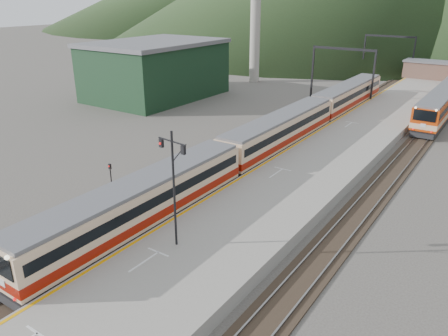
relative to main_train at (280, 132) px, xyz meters
The scene contains 15 objects.
ground 30.10m from the main_train, 90.00° to the right, with size 400.00×400.00×0.00m, color #47423D.
track_main 10.15m from the main_train, 90.00° to the left, with size 2.60×200.00×0.23m.
track_far 11.32m from the main_train, 116.65° to the left, with size 2.60×200.00×0.23m.
track_second 15.34m from the main_train, 40.91° to the left, with size 2.60×200.00×0.23m.
platform 9.85m from the main_train, 54.89° to the left, with size 8.00×100.00×1.00m, color gray.
gantry_near 25.38m from the main_train, 96.51° to the left, with size 9.55×0.25×8.00m.
gantry_far 50.17m from the main_train, 93.26° to the left, with size 9.55×0.25×8.00m.
warehouse 30.54m from the main_train, 156.86° to the left, with size 14.50×20.50×8.60m.
station_shed 48.29m from the main_train, 83.34° to the left, with size 9.40×4.40×3.10m.
main_train is the anchor object (origin of this frame).
signal_mast 22.19m from the main_train, 79.17° to the right, with size 2.19×0.44×7.19m.
short_signal_a 24.06m from the main_train, 97.68° to the right, with size 0.26×0.23×2.27m.
short_signal_b 3.93m from the main_train, 131.76° to the right, with size 0.24×0.19×2.27m.
short_signal_c 18.11m from the main_train, 112.72° to the right, with size 0.22×0.17×2.27m.
worker 27.28m from the main_train, 100.21° to the right, with size 0.57×0.37×1.56m, color #20202E.
Camera 1 is at (19.42, -8.86, 15.14)m, focal length 35.00 mm.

